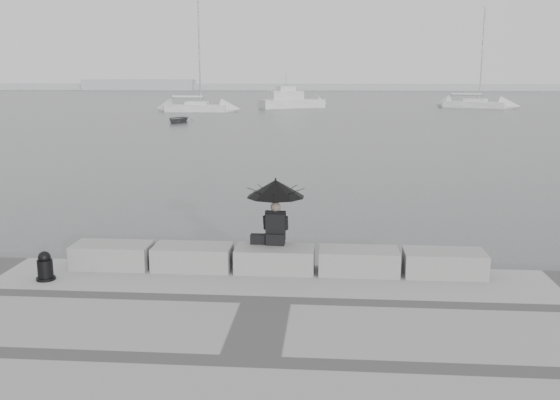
# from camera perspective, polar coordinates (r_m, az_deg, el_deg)

# --- Properties ---
(ground) EXTENTS (360.00, 360.00, 0.00)m
(ground) POSITION_cam_1_polar(r_m,az_deg,el_deg) (13.43, -0.30, -7.95)
(ground) COLOR #404245
(ground) RESTS_ON ground
(stone_block_far_left) EXTENTS (1.60, 0.80, 0.50)m
(stone_block_far_left) POSITION_cam_1_polar(r_m,az_deg,el_deg) (13.49, -15.07, -4.92)
(stone_block_far_left) COLOR gray
(stone_block_far_left) RESTS_ON promenade
(stone_block_left) EXTENTS (1.60, 0.80, 0.50)m
(stone_block_left) POSITION_cam_1_polar(r_m,az_deg,el_deg) (13.02, -7.98, -5.22)
(stone_block_left) COLOR gray
(stone_block_left) RESTS_ON promenade
(stone_block_centre) EXTENTS (1.60, 0.80, 0.50)m
(stone_block_centre) POSITION_cam_1_polar(r_m,az_deg,el_deg) (12.77, -0.48, -5.44)
(stone_block_centre) COLOR gray
(stone_block_centre) RESTS_ON promenade
(stone_block_right) EXTENTS (1.60, 0.80, 0.50)m
(stone_block_right) POSITION_cam_1_polar(r_m,az_deg,el_deg) (12.74, 7.20, -5.58)
(stone_block_right) COLOR gray
(stone_block_right) RESTS_ON promenade
(stone_block_far_right) EXTENTS (1.60, 0.80, 0.50)m
(stone_block_far_right) POSITION_cam_1_polar(r_m,az_deg,el_deg) (12.93, 14.78, -5.62)
(stone_block_far_right) COLOR gray
(stone_block_far_right) RESTS_ON promenade
(seated_person) EXTENTS (1.21, 1.21, 1.39)m
(seated_person) POSITION_cam_1_polar(r_m,az_deg,el_deg) (12.72, -0.41, 0.37)
(seated_person) COLOR black
(seated_person) RESTS_ON stone_block_centre
(bag) EXTENTS (0.31, 0.18, 0.20)m
(bag) POSITION_cam_1_polar(r_m,az_deg,el_deg) (12.95, -2.01, -3.59)
(bag) COLOR black
(bag) RESTS_ON stone_block_centre
(mooring_bollard) EXTENTS (0.37, 0.37, 0.58)m
(mooring_bollard) POSITION_cam_1_polar(r_m,az_deg,el_deg) (13.06, -20.67, -5.85)
(mooring_bollard) COLOR black
(mooring_bollard) RESTS_ON promenade
(distant_landmass) EXTENTS (180.00, 8.00, 2.80)m
(distant_landmass) POSITION_cam_1_polar(r_m,az_deg,el_deg) (167.42, 1.49, 10.32)
(distant_landmass) COLOR #A3A6A8
(distant_landmass) RESTS_ON ground
(sailboat_left) EXTENTS (7.31, 2.58, 12.90)m
(sailboat_left) POSITION_cam_1_polar(r_m,az_deg,el_deg) (74.73, -7.61, 8.42)
(sailboat_left) COLOR white
(sailboat_left) RESTS_ON ground
(sailboat_right) EXTENTS (8.12, 5.89, 12.90)m
(sailboat_right) POSITION_cam_1_polar(r_m,az_deg,el_deg) (86.27, 17.43, 8.39)
(sailboat_right) COLOR white
(sailboat_right) RESTS_ON ground
(motor_cruiser) EXTENTS (8.70, 6.08, 4.50)m
(motor_cruiser) POSITION_cam_1_polar(r_m,az_deg,el_deg) (81.97, 1.10, 9.03)
(motor_cruiser) COLOR white
(motor_cruiser) RESTS_ON ground
(dinghy) EXTENTS (3.61, 1.78, 0.59)m
(dinghy) POSITION_cam_1_polar(r_m,az_deg,el_deg) (58.54, -9.32, 7.30)
(dinghy) COLOR slate
(dinghy) RESTS_ON ground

